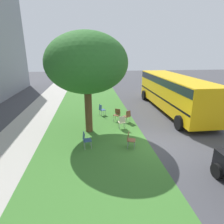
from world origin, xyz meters
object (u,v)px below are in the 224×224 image
Objects in this scene: chair_4 at (117,114)px; chair_5 at (130,139)px; chair_2 at (86,139)px; chair_3 at (127,116)px; chair_1 at (102,109)px; school_bus at (173,90)px; street_tree at (87,63)px; chair_0 at (122,121)px.

chair_4 is 1.00× the size of chair_5.
chair_2 is 1.00× the size of chair_3.
chair_1 is 6.14m from school_bus.
chair_0 is at bearing -87.13° from street_tree.
chair_5 is (-4.10, -0.09, 0.00)m from chair_4.
street_tree is 8.18m from school_bus.
chair_4 is at bearing -50.55° from street_tree.
chair_3 and chair_5 have the same top height.
school_bus is at bearing -69.37° from chair_4.
street_tree is 6.76× the size of chair_0.
chair_5 is at bearing -168.26° from chair_1.
chair_3 and chair_4 have the same top height.
chair_2 is at bearing 175.55° from street_tree.
chair_1 and chair_3 have the same top height.
school_bus reaches higher than chair_1.
chair_1 is at bearing 95.21° from school_bus.
chair_4 is at bearing 1.23° from chair_5.
chair_0 is at bearing 125.10° from school_bus.
chair_0 is 1.00× the size of chair_3.
chair_0 is 1.00× the size of chair_5.
chair_3 is 0.80m from chair_4.
school_bus is at bearing -61.63° from chair_3.
chair_1 is 5.53m from chair_5.
chair_2 is at bearing 140.10° from chair_3.
street_tree is 6.76× the size of chair_4.
chair_5 is 7.79m from school_bus.
chair_0 and chair_4 have the same top height.
chair_4 and chair_5 have the same top height.
chair_1 is 2.45m from chair_3.
chair_4 is at bearing 110.63° from school_bus.
chair_0 is at bearing -158.74° from chair_1.
chair_2 is (-2.20, 0.17, -3.67)m from street_tree.
chair_0 and chair_2 have the same top height.
street_tree reaches higher than school_bus.
chair_1 is 1.00× the size of chair_3.
street_tree is at bearing -4.45° from chair_2.
street_tree is at bearing 92.87° from chair_0.
school_bus is (5.73, -7.14, 1.24)m from chair_2.
chair_0 is 3.09m from chair_1.
chair_2 is (-5.18, 1.16, 0.00)m from chair_1.
chair_1 is 1.00× the size of chair_5.
school_bus is at bearing -39.22° from chair_5.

